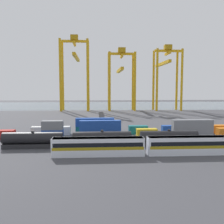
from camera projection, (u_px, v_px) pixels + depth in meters
ground_plane at (123, 120)px, 114.24m from camera, size 420.00×420.00×0.00m
harbour_water at (111, 105)px, 223.09m from camera, size 400.00×110.00×0.01m
passenger_train at (146, 145)px, 53.49m from camera, size 40.28×3.14×3.90m
freight_tank_row at (102, 139)px, 60.81m from camera, size 48.03×2.77×4.23m
shipping_container_0 at (4, 135)px, 70.50m from camera, size 6.04×2.44×2.60m
shipping_container_1 at (53, 134)px, 71.34m from camera, size 6.04×2.44×2.60m
shipping_container_2 at (52, 125)px, 71.10m from camera, size 6.04×2.44×2.60m
shipping_container_3 at (100, 134)px, 72.18m from camera, size 12.10×2.44×2.60m
shipping_container_4 at (100, 125)px, 71.94m from camera, size 12.10×2.44×2.60m
shipping_container_5 at (147, 133)px, 73.02m from camera, size 6.04×2.44×2.60m
shipping_container_6 at (192, 133)px, 73.86m from camera, size 12.10×2.44×2.60m
shipping_container_7 at (192, 124)px, 73.62m from camera, size 12.10×2.44×2.60m
shipping_container_10 at (51, 131)px, 77.28m from camera, size 12.10×2.44×2.60m
shipping_container_11 at (95, 130)px, 78.12m from camera, size 12.10×2.44×2.60m
shipping_container_12 at (95, 122)px, 77.88m from camera, size 12.10×2.44×2.60m
shipping_container_13 at (138, 130)px, 78.96m from camera, size 6.04×2.44×2.60m
shipping_container_14 at (180, 129)px, 79.80m from camera, size 12.10×2.44×2.60m
shipping_container_15 at (222, 129)px, 80.64m from camera, size 12.10×2.44×2.60m
gantry_crane_west at (75, 65)px, 165.23m from camera, size 19.03×39.07×49.64m
gantry_crane_central at (121, 73)px, 167.47m from camera, size 18.28×35.30×41.83m
gantry_crane_east at (166, 71)px, 169.34m from camera, size 18.20×37.48×44.04m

